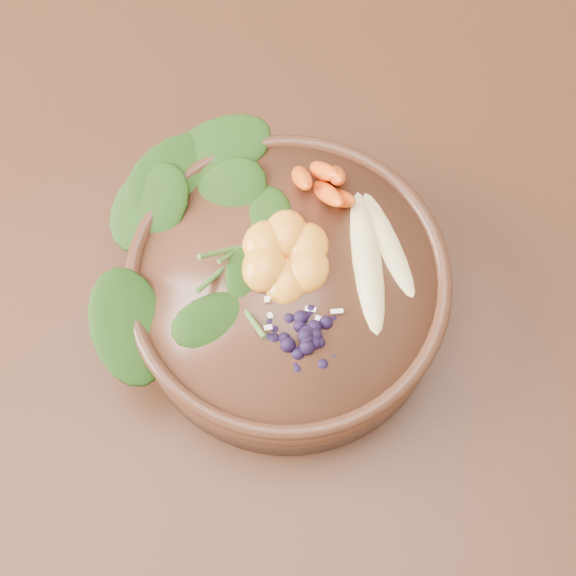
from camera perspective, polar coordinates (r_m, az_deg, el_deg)
name	(u,v)px	position (r m, az deg, el deg)	size (l,w,h in m)	color
ground	(230,429)	(1.47, -4.15, -9.99)	(4.00, 4.00, 0.00)	#381E0F
dining_table	(188,298)	(0.84, -7.15, -0.70)	(1.60, 0.90, 0.75)	#331C0C
stoneware_bowl	(288,292)	(0.70, 0.00, -0.31)	(0.27, 0.27, 0.07)	#4C2A1A
kale_heap	(223,216)	(0.67, -4.65, 5.12)	(0.18, 0.16, 0.04)	#1F4510
carrot_cluster	(325,167)	(0.67, 2.68, 8.62)	(0.06, 0.06, 0.08)	#FF5B1C
banana_halves	(379,246)	(0.67, 6.51, 2.99)	(0.10, 0.16, 0.03)	#E0CC84
mandarin_cluster	(286,250)	(0.66, -0.17, 2.72)	(0.08, 0.09, 0.03)	orange
blueberry_pile	(308,331)	(0.63, 1.42, -3.04)	(0.13, 0.09, 0.04)	black
coconut_flakes	(295,294)	(0.66, 0.53, -0.46)	(0.09, 0.07, 0.01)	white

